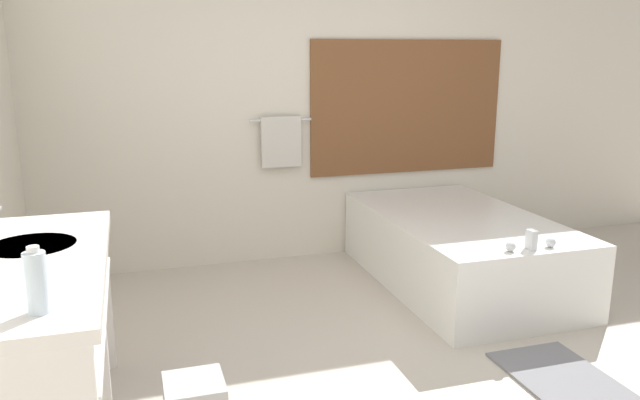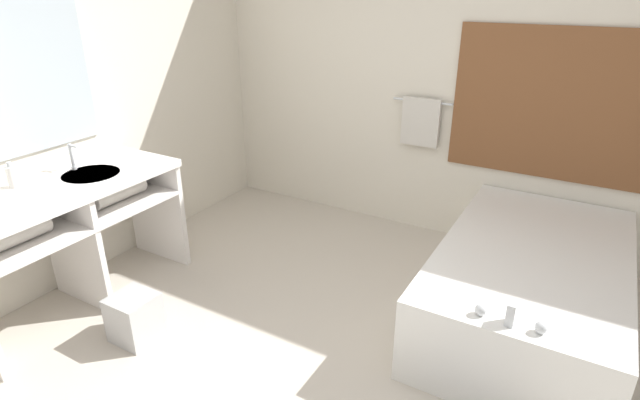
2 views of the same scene
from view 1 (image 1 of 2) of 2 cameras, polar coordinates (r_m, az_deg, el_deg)
The scene contains 6 objects.
ground_plane at distance 3.43m, azimuth 10.73°, elevation -16.04°, with size 16.00×16.00×0.00m, color beige.
wall_back_with_blinds at distance 5.08m, azimuth -0.20°, elevation 9.68°, with size 7.40×0.13×2.70m.
vanity_counter at distance 2.82m, azimuth -24.87°, elevation -9.47°, with size 0.62×1.48×0.87m.
bathtub at distance 4.69m, azimuth 12.51°, elevation -4.14°, with size 1.08×1.88×0.64m.
water_bottle_1 at distance 2.15m, azimuth -24.49°, elevation -6.83°, with size 0.07×0.07×0.22m.
bath_mat at distance 3.59m, azimuth 21.84°, elevation -15.29°, with size 0.48×0.82×0.02m.
Camera 1 is at (-1.45, -2.62, 1.67)m, focal length 35.00 mm.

